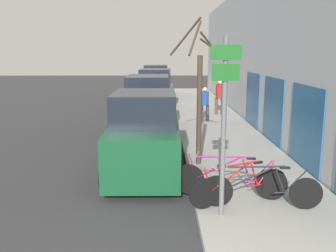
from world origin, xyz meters
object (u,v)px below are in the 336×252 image
object	(u,v)px
bicycle_0	(261,190)
parked_car_0	(145,137)
parked_car_3	(156,84)
parked_car_2	(156,93)
signpost	(224,119)
parked_car_1	(148,108)
bicycle_1	(240,186)
pedestrian_near	(205,102)
pedestrian_far	(220,95)
street_tree	(199,97)
bicycle_2	(229,179)

from	to	relation	value
bicycle_0	parked_car_0	xyz separation A→B (m)	(-2.50, 2.73, 0.49)
bicycle_0	parked_car_3	world-z (taller)	parked_car_3
parked_car_0	parked_car_2	distance (m)	10.86
signpost	parked_car_1	xyz separation A→B (m)	(-1.75, 8.21, -1.00)
bicycle_0	bicycle_1	size ratio (longest dim) A/B	1.11
bicycle_1	pedestrian_near	bearing A→B (deg)	-22.07
parked_car_0	pedestrian_far	bearing A→B (deg)	69.83
pedestrian_near	street_tree	size ratio (longest dim) A/B	0.39
signpost	parked_car_1	distance (m)	8.45
parked_car_3	street_tree	distance (m)	16.52
bicycle_2	street_tree	xyz separation A→B (m)	(-0.45, 2.55, 1.51)
signpost	pedestrian_near	size ratio (longest dim) A/B	2.16
bicycle_2	street_tree	bearing A→B (deg)	21.68
bicycle_2	pedestrian_near	size ratio (longest dim) A/B	1.54
parked_car_2	pedestrian_near	distance (m)	4.42
bicycle_0	bicycle_2	xyz separation A→B (m)	(-0.55, 0.61, 0.01)
parked_car_0	parked_car_1	bearing A→B (deg)	91.56
parked_car_1	parked_car_3	bearing A→B (deg)	89.96
parked_car_2	pedestrian_far	size ratio (longest dim) A/B	2.55
parked_car_2	street_tree	size ratio (longest dim) A/B	1.11
signpost	street_tree	bearing A→B (deg)	92.31
bicycle_2	parked_car_1	world-z (taller)	parked_car_1
signpost	parked_car_3	world-z (taller)	signpost
bicycle_2	parked_car_1	distance (m)	7.58
bicycle_2	pedestrian_near	distance (m)	9.25
parked_car_1	parked_car_2	world-z (taller)	parked_car_2
pedestrian_far	street_tree	xyz separation A→B (m)	(-1.88, -8.60, 0.89)
street_tree	parked_car_1	bearing A→B (deg)	108.84
bicycle_0	bicycle_1	xyz separation A→B (m)	(-0.38, 0.26, -0.01)
signpost	pedestrian_far	xyz separation A→B (m)	(1.73, 12.08, -0.90)
bicycle_1	parked_car_0	distance (m)	3.30
signpost	bicycle_0	distance (m)	1.79
bicycle_1	parked_car_1	xyz separation A→B (m)	(-2.23, 7.63, 0.54)
parked_car_0	pedestrian_far	distance (m)	9.64
pedestrian_near	bicycle_2	bearing A→B (deg)	77.96
signpost	bicycle_1	bearing A→B (deg)	50.53
bicycle_1	street_tree	xyz separation A→B (m)	(-0.62, 2.90, 1.53)
pedestrian_near	pedestrian_far	bearing A→B (deg)	-125.79
bicycle_2	parked_car_3	xyz separation A→B (m)	(-1.96, 18.98, 0.54)
pedestrian_near	bicycle_0	bearing A→B (deg)	81.34
pedestrian_near	parked_car_1	bearing A→B (deg)	28.40
signpost	bicycle_2	xyz separation A→B (m)	(0.31, 0.93, -1.52)
parked_car_0	parked_car_1	xyz separation A→B (m)	(-0.11, 5.16, 0.04)
parked_car_1	pedestrian_far	world-z (taller)	parked_car_1
parked_car_3	pedestrian_far	world-z (taller)	parked_car_3
parked_car_1	bicycle_2	bearing A→B (deg)	-73.70
bicycle_1	street_tree	distance (m)	3.34
parked_car_1	street_tree	distance (m)	5.09
parked_car_1	parked_car_2	size ratio (longest dim) A/B	1.04
signpost	street_tree	distance (m)	3.49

